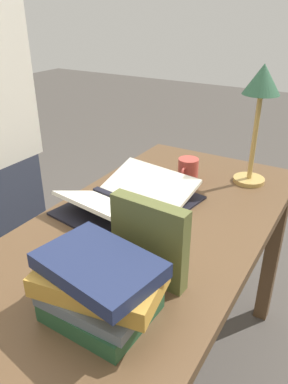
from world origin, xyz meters
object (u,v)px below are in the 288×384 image
(open_book, at_px, (130,200))
(book_stack_tall, at_px, (100,287))
(reading_lamp, at_px, (261,94))
(book_standing_upright, at_px, (149,242))
(coffee_mug, at_px, (188,169))

(open_book, height_order, book_stack_tall, book_stack_tall)
(open_book, relative_size, reading_lamp, 1.09)
(book_standing_upright, bearing_deg, open_book, -136.47)
(book_standing_upright, height_order, reading_lamp, reading_lamp)
(book_stack_tall, height_order, reading_lamp, reading_lamp)
(book_stack_tall, relative_size, book_standing_upright, 1.34)
(open_book, relative_size, book_standing_upright, 2.22)
(reading_lamp, height_order, coffee_mug, reading_lamp)
(book_stack_tall, xyz_separation_m, book_standing_upright, (-0.16, 0.03, 0.03))
(book_stack_tall, height_order, book_standing_upright, book_standing_upright)
(coffee_mug, bearing_deg, open_book, -14.31)
(reading_lamp, distance_m, coffee_mug, 0.37)
(open_book, height_order, book_standing_upright, book_standing_upright)
(open_book, bearing_deg, book_standing_upright, 48.76)
(reading_lamp, relative_size, coffee_mug, 4.05)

